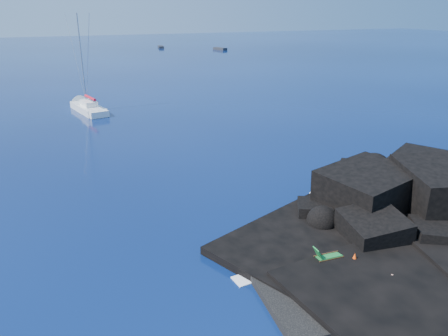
# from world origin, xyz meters

# --- Properties ---
(ground) EXTENTS (400.00, 400.00, 0.00)m
(ground) POSITION_xyz_m (0.00, 0.00, 0.00)
(ground) COLOR black
(ground) RESTS_ON ground
(headland) EXTENTS (24.00, 24.00, 3.60)m
(headland) POSITION_xyz_m (13.00, 3.00, 0.00)
(headland) COLOR black
(headland) RESTS_ON ground
(beach) EXTENTS (9.08, 6.86, 0.70)m
(beach) POSITION_xyz_m (4.50, 0.50, 0.00)
(beach) COLOR black
(beach) RESTS_ON ground
(surf_foam) EXTENTS (10.00, 8.00, 0.06)m
(surf_foam) POSITION_xyz_m (5.00, 5.00, 0.00)
(surf_foam) COLOR white
(surf_foam) RESTS_ON ground
(sailboat) EXTENTS (4.50, 11.28, 11.58)m
(sailboat) POSITION_xyz_m (-2.29, 42.23, 0.00)
(sailboat) COLOR white
(sailboat) RESTS_ON ground
(deck_chair) EXTENTS (1.46, 0.69, 0.98)m
(deck_chair) POSITION_xyz_m (4.49, 2.05, 0.84)
(deck_chair) COLOR #186F2D
(deck_chair) RESTS_ON beach
(towel) EXTENTS (2.04, 1.18, 0.05)m
(towel) POSITION_xyz_m (5.79, -0.28, 0.38)
(towel) COLOR white
(towel) RESTS_ON beach
(sunbather) EXTENTS (1.88, 0.72, 0.25)m
(sunbather) POSITION_xyz_m (5.79, -0.28, 0.53)
(sunbather) COLOR tan
(sunbather) RESTS_ON towel
(marker_cone) EXTENTS (0.49, 0.49, 0.57)m
(marker_cone) POSITION_xyz_m (5.56, 1.45, 0.63)
(marker_cone) COLOR #FF490D
(marker_cone) RESTS_ON beach
(distant_boat_a) EXTENTS (2.27, 5.03, 0.65)m
(distant_boat_a) POSITION_xyz_m (29.47, 125.66, 0.00)
(distant_boat_a) COLOR black
(distant_boat_a) RESTS_ON ground
(distant_boat_b) EXTENTS (2.81, 5.35, 0.68)m
(distant_boat_b) POSITION_xyz_m (44.13, 112.19, 0.00)
(distant_boat_b) COLOR #26272B
(distant_boat_b) RESTS_ON ground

